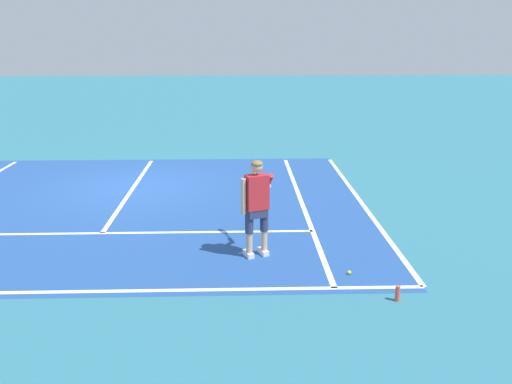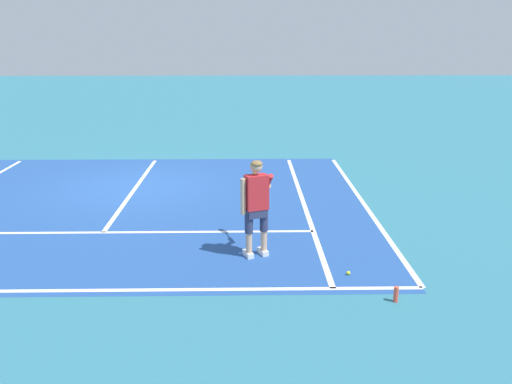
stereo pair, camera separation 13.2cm
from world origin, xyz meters
name	(u,v)px [view 1 (the left image)]	position (x,y,z in m)	size (l,w,h in m)	color
ground_plane	(134,187)	(0.00, 0.00, 0.00)	(80.00, 80.00, 0.00)	teal
court_inner_surface	(122,204)	(0.00, -1.47, 0.00)	(10.98, 9.35, 0.00)	#234C93
line_baseline	(62,292)	(0.00, -5.95, 0.00)	(10.98, 0.10, 0.01)	white
line_service	(102,233)	(0.00, -3.39, 0.00)	(8.23, 0.10, 0.01)	white
line_centre_service	(132,189)	(0.00, -0.19, 0.00)	(0.10, 6.40, 0.01)	white
line_singles_right	(302,202)	(4.12, -1.47, 0.00)	(0.10, 8.95, 0.01)	white
line_doubles_right	(361,202)	(5.49, -1.47, 0.00)	(0.10, 8.95, 0.01)	white
tennis_player	(257,201)	(2.97, -4.60, 0.99)	(0.57, 1.23, 1.71)	white
tennis_ball_near_feet	(349,272)	(4.44, -5.45, 0.03)	(0.07, 0.07, 0.07)	#CCE02D
water_bottle	(398,293)	(4.95, -6.39, 0.12)	(0.07, 0.07, 0.23)	#E04C38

